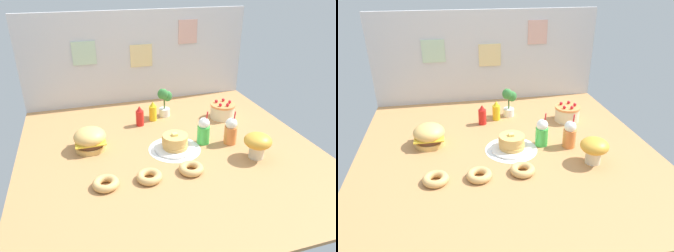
# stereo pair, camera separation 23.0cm
# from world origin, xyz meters

# --- Properties ---
(ground_plane) EXTENTS (2.10, 2.05, 0.02)m
(ground_plane) POSITION_xyz_m (0.00, 0.00, -0.01)
(ground_plane) COLOR #B27F4C
(back_wall) EXTENTS (2.10, 0.04, 0.85)m
(back_wall) POSITION_xyz_m (-0.00, 1.02, 0.43)
(back_wall) COLOR silver
(back_wall) RESTS_ON ground_plane
(doily_mat) EXTENTS (0.38, 0.38, 0.00)m
(doily_mat) POSITION_xyz_m (0.03, 0.01, 0.00)
(doily_mat) COLOR white
(doily_mat) RESTS_ON ground_plane
(burger) EXTENTS (0.23, 0.23, 0.16)m
(burger) POSITION_xyz_m (-0.54, 0.19, 0.08)
(burger) COLOR #DBA859
(burger) RESTS_ON ground_plane
(pancake_stack) EXTENTS (0.29, 0.29, 0.13)m
(pancake_stack) POSITION_xyz_m (0.04, 0.01, 0.05)
(pancake_stack) COLOR white
(pancake_stack) RESTS_ON doily_mat
(layer_cake) EXTENTS (0.21, 0.21, 0.16)m
(layer_cake) POSITION_xyz_m (0.60, 0.41, 0.07)
(layer_cake) COLOR beige
(layer_cake) RESTS_ON ground_plane
(ketchup_bottle) EXTENTS (0.06, 0.06, 0.17)m
(ketchup_bottle) POSITION_xyz_m (-0.12, 0.47, 0.08)
(ketchup_bottle) COLOR red
(ketchup_bottle) RESTS_ON ground_plane
(mustard_bottle) EXTENTS (0.06, 0.06, 0.17)m
(mustard_bottle) POSITION_xyz_m (0.01, 0.53, 0.08)
(mustard_bottle) COLOR yellow
(mustard_bottle) RESTS_ON ground_plane
(cream_soda_cup) EXTENTS (0.09, 0.09, 0.26)m
(cream_soda_cup) POSITION_xyz_m (0.27, 0.04, 0.10)
(cream_soda_cup) COLOR green
(cream_soda_cup) RESTS_ON ground_plane
(orange_float_cup) EXTENTS (0.09, 0.09, 0.26)m
(orange_float_cup) POSITION_xyz_m (0.46, -0.02, 0.10)
(orange_float_cup) COLOR orange
(orange_float_cup) RESTS_ON ground_plane
(donut_pink_glaze) EXTENTS (0.16, 0.16, 0.05)m
(donut_pink_glaze) POSITION_xyz_m (-0.49, -0.29, 0.03)
(donut_pink_glaze) COLOR tan
(donut_pink_glaze) RESTS_ON ground_plane
(donut_chocolate) EXTENTS (0.16, 0.16, 0.05)m
(donut_chocolate) POSITION_xyz_m (-0.23, -0.30, 0.03)
(donut_chocolate) COLOR tan
(donut_chocolate) RESTS_ON ground_plane
(donut_vanilla) EXTENTS (0.16, 0.16, 0.05)m
(donut_vanilla) POSITION_xyz_m (0.05, -0.29, 0.03)
(donut_vanilla) COLOR tan
(donut_vanilla) RESTS_ON ground_plane
(potted_plant) EXTENTS (0.12, 0.10, 0.26)m
(potted_plant) POSITION_xyz_m (0.13, 0.60, 0.14)
(potted_plant) COLOR white
(potted_plant) RESTS_ON ground_plane
(mushroom_stool) EXTENTS (0.19, 0.19, 0.18)m
(mushroom_stool) POSITION_xyz_m (0.54, -0.26, 0.11)
(mushroom_stool) COLOR beige
(mushroom_stool) RESTS_ON ground_plane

